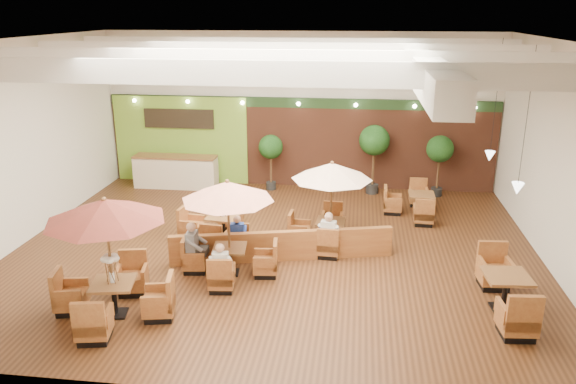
% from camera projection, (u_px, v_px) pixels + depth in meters
% --- Properties ---
extents(room, '(14.04, 14.00, 5.52)m').
position_uv_depth(room, '(289.00, 109.00, 15.20)').
color(room, '#381E0F').
rests_on(room, ground).
extents(service_counter, '(3.00, 0.75, 1.18)m').
position_uv_depth(service_counter, '(176.00, 172.00, 20.37)').
color(service_counter, beige).
rests_on(service_counter, ground).
extents(booth_divider, '(5.64, 1.56, 0.80)m').
position_uv_depth(booth_divider, '(282.00, 246.00, 14.47)').
color(booth_divider, brown).
rests_on(booth_divider, ground).
extents(table_0, '(2.69, 2.69, 2.66)m').
position_uv_depth(table_0, '(108.00, 237.00, 11.44)').
color(table_0, brown).
rests_on(table_0, ground).
extents(table_1, '(2.41, 2.41, 2.43)m').
position_uv_depth(table_1, '(228.00, 210.00, 13.34)').
color(table_1, brown).
rests_on(table_1, ground).
extents(table_2, '(2.26, 2.33, 2.38)m').
position_uv_depth(table_2, '(330.00, 184.00, 15.08)').
color(table_2, brown).
rests_on(table_2, ground).
extents(table_3, '(1.74, 2.54, 1.51)m').
position_uv_depth(table_3, '(215.00, 225.00, 15.74)').
color(table_3, brown).
rests_on(table_3, ground).
extents(table_4, '(1.01, 2.83, 1.04)m').
position_uv_depth(table_4, '(505.00, 293.00, 12.08)').
color(table_4, brown).
rests_on(table_4, ground).
extents(table_5, '(1.58, 2.35, 0.88)m').
position_uv_depth(table_5, '(412.00, 204.00, 17.74)').
color(table_5, brown).
rests_on(table_5, ground).
extents(topiary_0, '(0.86, 0.86, 2.00)m').
position_uv_depth(topiary_0, '(271.00, 149.00, 19.86)').
color(topiary_0, black).
rests_on(topiary_0, ground).
extents(topiary_1, '(1.05, 1.05, 2.44)m').
position_uv_depth(topiary_1, '(374.00, 143.00, 19.32)').
color(topiary_1, black).
rests_on(topiary_1, ground).
extents(topiary_2, '(0.92, 0.92, 2.14)m').
position_uv_depth(topiary_2, '(440.00, 151.00, 19.12)').
color(topiary_2, black).
rests_on(topiary_2, ground).
extents(diner_0, '(0.37, 0.31, 0.73)m').
position_uv_depth(diner_0, '(221.00, 261.00, 12.80)').
color(diner_0, silver).
rests_on(diner_0, ground).
extents(diner_1, '(0.37, 0.31, 0.71)m').
position_uv_depth(diner_1, '(237.00, 232.00, 14.47)').
color(diner_1, '#223C96').
rests_on(diner_1, ground).
extents(diner_2, '(0.33, 0.41, 0.84)m').
position_uv_depth(diner_2, '(194.00, 243.00, 13.73)').
color(diner_2, slate).
rests_on(diner_2, ground).
extents(diner_3, '(0.39, 0.33, 0.76)m').
position_uv_depth(diner_3, '(329.00, 230.00, 14.56)').
color(diner_3, '#223C96').
rests_on(diner_3, ground).
extents(diner_4, '(0.41, 0.35, 0.80)m').
position_uv_depth(diner_4, '(329.00, 230.00, 14.56)').
color(diner_4, silver).
rests_on(diner_4, ground).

